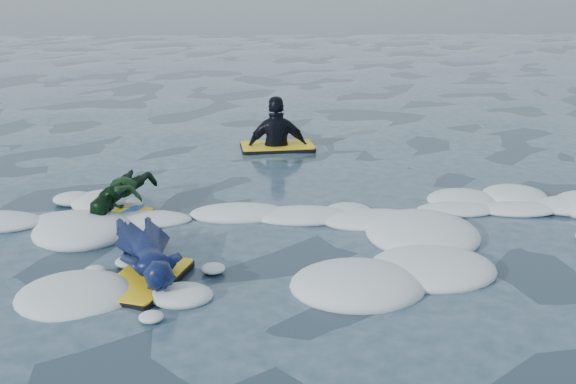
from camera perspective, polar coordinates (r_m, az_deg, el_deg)
The scene contains 5 objects.
ground at distance 6.91m, azimuth -5.41°, elevation -6.64°, with size 120.00×120.00×0.00m, color #172638.
foam_band at distance 7.86m, azimuth -5.00°, elevation -3.46°, with size 12.00×3.10×0.30m, color silver, non-canonical shape.
prone_woman_unit at distance 6.96m, azimuth -11.04°, elevation -4.86°, with size 1.02×1.65×0.40m.
prone_child_unit at distance 8.59m, azimuth -12.88°, elevation -0.36°, with size 0.89×1.25×0.44m.
waiting_rider_unit at distance 11.25m, azimuth -0.84°, elevation 3.35°, with size 1.19×0.73×1.69m.
Camera 1 is at (0.43, -6.25, 2.91)m, focal length 45.00 mm.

